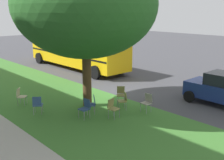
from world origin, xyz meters
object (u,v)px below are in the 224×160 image
object	(u,v)px
chair_0	(20,95)
chair_7	(121,93)
chair_1	(92,103)
chair_2	(37,104)
chair_3	(85,107)
street_tree	(85,5)
chair_5	(113,107)
chair_4	(123,99)
chair_6	(147,101)
school_bus	(76,47)
parked_car	(224,89)

from	to	relation	value
chair_0	chair_7	distance (m)	5.11
chair_7	chair_1	bearing A→B (deg)	95.08
chair_2	chair_3	xyz separation A→B (m)	(-1.85, -1.34, 0.00)
street_tree	chair_5	distance (m)	4.89
chair_3	chair_7	distance (m)	2.65
street_tree	chair_4	bearing A→B (deg)	-152.11
chair_0	chair_5	bearing A→B (deg)	-153.16
chair_0	chair_6	bearing A→B (deg)	-141.45
street_tree	chair_1	size ratio (longest dim) A/B	8.45
chair_2	chair_4	xyz separation A→B (m)	(-2.25, -3.35, 0.00)
chair_0	chair_3	xyz separation A→B (m)	(-3.63, -1.34, 0.00)
chair_0	chair_4	bearing A→B (deg)	-140.23
chair_5	school_bus	bearing A→B (deg)	-27.55
chair_0	chair_4	xyz separation A→B (m)	(-4.03, -3.35, 0.00)
chair_6	chair_5	bearing A→B (deg)	72.64
chair_0	chair_6	distance (m)	6.37
chair_1	chair_7	bearing A→B (deg)	-84.92
chair_2	chair_6	xyz separation A→B (m)	(-3.20, -3.97, 0.00)
chair_3	parked_car	distance (m)	7.08
street_tree	chair_1	distance (m)	4.57
chair_0	chair_7	bearing A→B (deg)	-129.18
street_tree	parked_car	size ratio (longest dim) A/B	2.01
chair_1	chair_3	distance (m)	0.62
chair_5	chair_6	world-z (taller)	same
chair_7	street_tree	bearing A→B (deg)	59.50
chair_2	parked_car	distance (m)	9.20
chair_6	chair_7	distance (m)	1.76
street_tree	chair_2	bearing A→B (deg)	77.10
chair_4	chair_6	distance (m)	1.14
chair_6	school_bus	size ratio (longest dim) A/B	0.08
street_tree	chair_1	world-z (taller)	street_tree
chair_0	street_tree	bearing A→B (deg)	-133.61
chair_4	chair_6	bearing A→B (deg)	-147.04
chair_7	chair_3	bearing A→B (deg)	98.84
parked_car	school_bus	distance (m)	12.68
chair_0	chair_1	xyz separation A→B (m)	(-3.41, -1.92, 0.00)
chair_5	school_bus	size ratio (longest dim) A/B	0.08
chair_1	chair_6	xyz separation A→B (m)	(-1.57, -2.05, 0.00)
chair_1	school_bus	bearing A→B (deg)	-31.72
chair_0	chair_4	size ratio (longest dim) A/B	1.00
chair_1	chair_5	distance (m)	1.09
chair_0	chair_1	world-z (taller)	same
chair_3	chair_5	distance (m)	1.22
street_tree	parked_car	distance (m)	8.03
chair_7	school_bus	bearing A→B (deg)	-21.82
chair_4	chair_7	size ratio (longest dim) A/B	1.00
chair_2	chair_7	world-z (taller)	same
school_bus	chair_2	bearing A→B (deg)	134.65
chair_2	chair_3	distance (m)	2.29
chair_6	chair_1	bearing A→B (deg)	52.53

